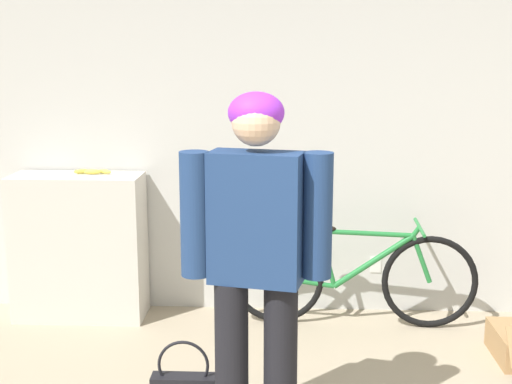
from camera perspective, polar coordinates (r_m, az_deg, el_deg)
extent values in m
cube|color=silver|center=(5.10, 3.71, 4.61)|extent=(8.00, 0.06, 2.60)
cube|color=white|center=(5.31, 9.55, -5.74)|extent=(0.08, 0.01, 0.12)
cube|color=beige|center=(5.24, -13.94, -4.27)|extent=(0.91, 0.38, 1.04)
cylinder|color=black|center=(3.55, -1.96, -13.52)|extent=(0.16, 0.16, 0.83)
cylinder|color=black|center=(3.54, 1.97, -13.59)|extent=(0.16, 0.16, 0.83)
cube|color=navy|center=(3.30, 0.00, -2.12)|extent=(0.46, 0.28, 0.62)
cylinder|color=navy|center=(3.32, -4.91, -1.80)|extent=(0.14, 0.14, 0.59)
cylinder|color=navy|center=(3.30, 4.95, -1.90)|extent=(0.14, 0.14, 0.59)
sphere|color=#DBB28E|center=(3.23, 0.00, 5.65)|extent=(0.22, 0.22, 0.22)
ellipsoid|color=purple|center=(3.24, 0.01, 6.37)|extent=(0.26, 0.24, 0.19)
torus|color=black|center=(5.02, 1.69, -6.88)|extent=(0.66, 0.07, 0.66)
torus|color=black|center=(5.08, 13.72, -7.02)|extent=(0.66, 0.07, 0.66)
cylinder|color=#237A38|center=(5.02, 3.98, -7.19)|extent=(0.41, 0.05, 0.08)
cylinder|color=#237A38|center=(4.97, 3.40, -5.03)|extent=(0.32, 0.05, 0.37)
cylinder|color=#237A38|center=(4.97, 5.71, -5.34)|extent=(0.14, 0.04, 0.40)
cylinder|color=#237A38|center=(4.99, 9.36, -5.48)|extent=(0.55, 0.06, 0.41)
cylinder|color=#237A38|center=(4.93, 8.82, -3.29)|extent=(0.63, 0.06, 0.05)
cylinder|color=#237A38|center=(5.02, 13.10, -5.24)|extent=(0.16, 0.04, 0.34)
cylinder|color=#237A38|center=(4.96, 12.71, -3.09)|extent=(0.07, 0.04, 0.08)
cylinder|color=#237A38|center=(4.96, 12.95, -2.76)|extent=(0.04, 0.46, 0.02)
ellipsoid|color=black|center=(4.91, 5.15, -2.91)|extent=(0.22, 0.09, 0.05)
ellipsoid|color=#EAD64C|center=(5.12, -12.95, 1.58)|extent=(0.13, 0.04, 0.04)
ellipsoid|color=#EAD64C|center=(5.16, -13.77, 1.62)|extent=(0.12, 0.08, 0.03)
ellipsoid|color=#EAD64C|center=(5.11, -12.01, 1.61)|extent=(0.12, 0.08, 0.03)
sphere|color=brown|center=(5.18, -14.20, 1.64)|extent=(0.02, 0.02, 0.02)
torus|color=black|center=(3.79, -5.84, -13.62)|extent=(0.27, 0.02, 0.27)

